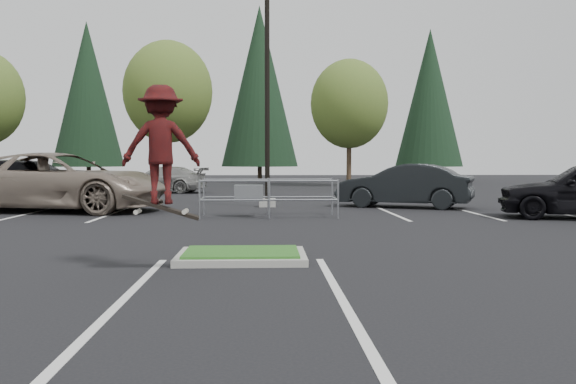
{
  "coord_description": "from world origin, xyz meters",
  "views": [
    {
      "loc": [
        0.4,
        -10.46,
        1.72
      ],
      "look_at": [
        0.86,
        1.5,
        1.1
      ],
      "focal_mm": 38.0,
      "sensor_mm": 36.0,
      "label": 1
    }
  ],
  "objects_px": {
    "conif_c": "(430,98)",
    "cart_corral": "(253,193)",
    "decid_b": "(168,95)",
    "car_l_black": "(28,184)",
    "conif_b": "(260,86)",
    "car_l_tan": "(60,182)",
    "skateboarder": "(161,146)",
    "light_pole": "(267,83)",
    "conif_a": "(87,94)",
    "decid_c": "(349,107)",
    "car_r_charc": "(404,186)",
    "car_far_silver": "(163,180)"
  },
  "relations": [
    {
      "from": "conif_c",
      "to": "cart_corral",
      "type": "distance_m",
      "value": 34.99
    },
    {
      "from": "conif_c",
      "to": "decid_b",
      "type": "bearing_deg",
      "value": -155.86
    },
    {
      "from": "cart_corral",
      "to": "car_l_black",
      "type": "xyz_separation_m",
      "value": [
        -8.06,
        3.47,
        0.13
      ]
    },
    {
      "from": "conif_b",
      "to": "car_l_black",
      "type": "relative_size",
      "value": 2.43
    },
    {
      "from": "car_l_tan",
      "to": "conif_c",
      "type": "bearing_deg",
      "value": -24.5
    },
    {
      "from": "car_l_tan",
      "to": "decid_b",
      "type": "bearing_deg",
      "value": 9.21
    },
    {
      "from": "conif_b",
      "to": "conif_c",
      "type": "relative_size",
      "value": 1.16
    },
    {
      "from": "decid_b",
      "to": "car_l_black",
      "type": "relative_size",
      "value": 1.62
    },
    {
      "from": "decid_b",
      "to": "skateboarder",
      "type": "bearing_deg",
      "value": -81.33
    },
    {
      "from": "light_pole",
      "to": "skateboarder",
      "type": "distance_m",
      "value": 13.37
    },
    {
      "from": "car_l_black",
      "to": "light_pole",
      "type": "bearing_deg",
      "value": -75.47
    },
    {
      "from": "conif_a",
      "to": "car_l_tan",
      "type": "relative_size",
      "value": 1.82
    },
    {
      "from": "light_pole",
      "to": "conif_c",
      "type": "distance_m",
      "value": 30.72
    },
    {
      "from": "decid_c",
      "to": "car_r_charc",
      "type": "relative_size",
      "value": 1.74
    },
    {
      "from": "light_pole",
      "to": "conif_c",
      "type": "relative_size",
      "value": 0.81
    },
    {
      "from": "conif_b",
      "to": "conif_c",
      "type": "xyz_separation_m",
      "value": [
        14.0,
        -1.0,
        -1.0
      ]
    },
    {
      "from": "light_pole",
      "to": "decid_b",
      "type": "distance_m",
      "value": 19.7
    },
    {
      "from": "conif_b",
      "to": "car_l_tan",
      "type": "xyz_separation_m",
      "value": [
        -6.5,
        -30.16,
        -6.86
      ]
    },
    {
      "from": "conif_a",
      "to": "conif_b",
      "type": "distance_m",
      "value": 14.03
    },
    {
      "from": "car_r_charc",
      "to": "car_l_black",
      "type": "bearing_deg",
      "value": -66.13
    },
    {
      "from": "decid_c",
      "to": "car_l_black",
      "type": "height_order",
      "value": "decid_c"
    },
    {
      "from": "decid_b",
      "to": "skateboarder",
      "type": "height_order",
      "value": "decid_b"
    },
    {
      "from": "car_l_black",
      "to": "car_r_charc",
      "type": "height_order",
      "value": "car_l_black"
    },
    {
      "from": "conif_b",
      "to": "car_r_charc",
      "type": "bearing_deg",
      "value": -79.29
    },
    {
      "from": "conif_b",
      "to": "car_l_tan",
      "type": "distance_m",
      "value": 31.61
    },
    {
      "from": "conif_b",
      "to": "conif_a",
      "type": "bearing_deg",
      "value": -177.95
    },
    {
      "from": "skateboarder",
      "to": "conif_c",
      "type": "bearing_deg",
      "value": -115.96
    },
    {
      "from": "light_pole",
      "to": "conif_c",
      "type": "bearing_deg",
      "value": 63.85
    },
    {
      "from": "conif_b",
      "to": "conif_c",
      "type": "distance_m",
      "value": 14.07
    },
    {
      "from": "decid_c",
      "to": "car_r_charc",
      "type": "height_order",
      "value": "decid_c"
    },
    {
      "from": "decid_b",
      "to": "cart_corral",
      "type": "bearing_deg",
      "value": -74.93
    },
    {
      "from": "car_l_black",
      "to": "skateboarder",
      "type": "bearing_deg",
      "value": -140.46
    },
    {
      "from": "decid_b",
      "to": "decid_c",
      "type": "height_order",
      "value": "decid_b"
    },
    {
      "from": "skateboarder",
      "to": "cart_corral",
      "type": "bearing_deg",
      "value": -103.36
    },
    {
      "from": "decid_b",
      "to": "cart_corral",
      "type": "relative_size",
      "value": 2.34
    },
    {
      "from": "decid_c",
      "to": "car_l_tan",
      "type": "height_order",
      "value": "decid_c"
    },
    {
      "from": "light_pole",
      "to": "car_l_tan",
      "type": "bearing_deg",
      "value": -166.65
    },
    {
      "from": "conif_a",
      "to": "car_l_black",
      "type": "height_order",
      "value": "conif_a"
    },
    {
      "from": "decid_b",
      "to": "cart_corral",
      "type": "xyz_separation_m",
      "value": [
        6.07,
        -22.54,
        -5.31
      ]
    },
    {
      "from": "light_pole",
      "to": "car_far_silver",
      "type": "height_order",
      "value": "light_pole"
    },
    {
      "from": "decid_c",
      "to": "skateboarder",
      "type": "xyz_separation_m",
      "value": [
        -7.19,
        -30.83,
        -3.31
      ]
    },
    {
      "from": "car_l_tan",
      "to": "car_l_black",
      "type": "bearing_deg",
      "value": 63.74
    },
    {
      "from": "conif_c",
      "to": "skateboarder",
      "type": "relative_size",
      "value": 5.99
    },
    {
      "from": "decid_c",
      "to": "skateboarder",
      "type": "distance_m",
      "value": 31.83
    },
    {
      "from": "conif_c",
      "to": "car_l_black",
      "type": "height_order",
      "value": "conif_c"
    },
    {
      "from": "light_pole",
      "to": "car_l_black",
      "type": "bearing_deg",
      "value": -176.39
    },
    {
      "from": "decid_c",
      "to": "conif_a",
      "type": "bearing_deg",
      "value": 153.04
    },
    {
      "from": "conif_a",
      "to": "cart_corral",
      "type": "relative_size",
      "value": 3.15
    },
    {
      "from": "car_r_charc",
      "to": "decid_c",
      "type": "bearing_deg",
      "value": -157.86
    },
    {
      "from": "decid_c",
      "to": "car_l_tan",
      "type": "xyz_separation_m",
      "value": [
        -12.49,
        -19.49,
        -4.26
      ]
    }
  ]
}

